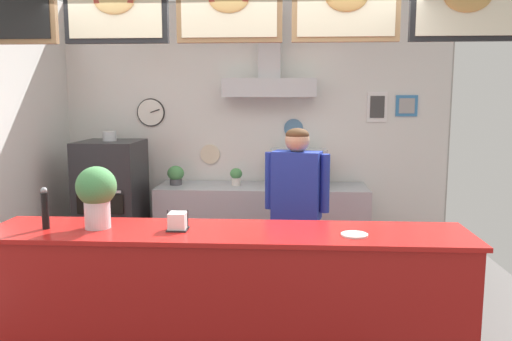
{
  "coord_description": "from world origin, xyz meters",
  "views": [
    {
      "loc": [
        0.39,
        -3.53,
        1.88
      ],
      "look_at": [
        0.13,
        0.7,
        1.27
      ],
      "focal_mm": 35.84,
      "sensor_mm": 36.0,
      "label": 1
    }
  ],
  "objects_px": {
    "basil_vase": "(97,194)",
    "napkin_holder": "(178,222)",
    "shop_worker": "(296,214)",
    "pepper_grinder": "(45,208)",
    "espresso_machine": "(298,168)",
    "pizza_oven": "(112,208)",
    "condiment_plate": "(354,235)",
    "potted_rosemary": "(236,176)",
    "potted_sage": "(176,175)"
  },
  "relations": [
    {
      "from": "potted_rosemary",
      "to": "napkin_holder",
      "type": "height_order",
      "value": "napkin_holder"
    },
    {
      "from": "basil_vase",
      "to": "napkin_holder",
      "type": "relative_size",
      "value": 2.93
    },
    {
      "from": "condiment_plate",
      "to": "pepper_grinder",
      "type": "height_order",
      "value": "pepper_grinder"
    },
    {
      "from": "pizza_oven",
      "to": "potted_rosemary",
      "type": "bearing_deg",
      "value": 10.71
    },
    {
      "from": "basil_vase",
      "to": "napkin_holder",
      "type": "bearing_deg",
      "value": -2.11
    },
    {
      "from": "basil_vase",
      "to": "condiment_plate",
      "type": "xyz_separation_m",
      "value": [
        1.67,
        -0.09,
        -0.22
      ]
    },
    {
      "from": "condiment_plate",
      "to": "shop_worker",
      "type": "bearing_deg",
      "value": 105.81
    },
    {
      "from": "shop_worker",
      "to": "espresso_machine",
      "type": "xyz_separation_m",
      "value": [
        0.04,
        1.11,
        0.24
      ]
    },
    {
      "from": "basil_vase",
      "to": "condiment_plate",
      "type": "relative_size",
      "value": 2.43
    },
    {
      "from": "potted_sage",
      "to": "napkin_holder",
      "type": "height_order",
      "value": "napkin_holder"
    },
    {
      "from": "potted_sage",
      "to": "potted_rosemary",
      "type": "relative_size",
      "value": 1.1
    },
    {
      "from": "pizza_oven",
      "to": "shop_worker",
      "type": "xyz_separation_m",
      "value": [
        1.94,
        -0.89,
        0.17
      ]
    },
    {
      "from": "pizza_oven",
      "to": "condiment_plate",
      "type": "xyz_separation_m",
      "value": [
        2.28,
        -2.09,
        0.31
      ]
    },
    {
      "from": "basil_vase",
      "to": "pepper_grinder",
      "type": "distance_m",
      "value": 0.35
    },
    {
      "from": "shop_worker",
      "to": "potted_rosemary",
      "type": "relative_size",
      "value": 8.45
    },
    {
      "from": "pepper_grinder",
      "to": "pizza_oven",
      "type": "bearing_deg",
      "value": 97.64
    },
    {
      "from": "espresso_machine",
      "to": "pizza_oven",
      "type": "bearing_deg",
      "value": -173.62
    },
    {
      "from": "potted_sage",
      "to": "napkin_holder",
      "type": "distance_m",
      "value": 2.33
    },
    {
      "from": "basil_vase",
      "to": "pizza_oven",
      "type": "bearing_deg",
      "value": 106.89
    },
    {
      "from": "espresso_machine",
      "to": "pepper_grinder",
      "type": "bearing_deg",
      "value": -126.98
    },
    {
      "from": "pizza_oven",
      "to": "basil_vase",
      "type": "height_order",
      "value": "pizza_oven"
    },
    {
      "from": "potted_rosemary",
      "to": "pepper_grinder",
      "type": "relative_size",
      "value": 0.69
    },
    {
      "from": "potted_sage",
      "to": "pepper_grinder",
      "type": "relative_size",
      "value": 0.76
    },
    {
      "from": "espresso_machine",
      "to": "potted_rosemary",
      "type": "bearing_deg",
      "value": 177.82
    },
    {
      "from": "napkin_holder",
      "to": "shop_worker",
      "type": "bearing_deg",
      "value": 54.92
    },
    {
      "from": "potted_sage",
      "to": "condiment_plate",
      "type": "relative_size",
      "value": 1.25
    },
    {
      "from": "shop_worker",
      "to": "potted_rosemary",
      "type": "xyz_separation_m",
      "value": [
        -0.64,
        1.13,
        0.15
      ]
    },
    {
      "from": "potted_rosemary",
      "to": "condiment_plate",
      "type": "xyz_separation_m",
      "value": [
        0.97,
        -2.33,
        -0.0
      ]
    },
    {
      "from": "napkin_holder",
      "to": "potted_rosemary",
      "type": "bearing_deg",
      "value": 86.06
    },
    {
      "from": "shop_worker",
      "to": "pepper_grinder",
      "type": "distance_m",
      "value": 2.04
    },
    {
      "from": "espresso_machine",
      "to": "condiment_plate",
      "type": "height_order",
      "value": "espresso_machine"
    },
    {
      "from": "pepper_grinder",
      "to": "potted_rosemary",
      "type": "bearing_deg",
      "value": 65.77
    },
    {
      "from": "pepper_grinder",
      "to": "napkin_holder",
      "type": "relative_size",
      "value": 1.98
    },
    {
      "from": "pizza_oven",
      "to": "pepper_grinder",
      "type": "xyz_separation_m",
      "value": [
        0.27,
        -2.04,
        0.45
      ]
    },
    {
      "from": "potted_sage",
      "to": "napkin_holder",
      "type": "bearing_deg",
      "value": -77.31
    },
    {
      "from": "pepper_grinder",
      "to": "napkin_holder",
      "type": "height_order",
      "value": "pepper_grinder"
    },
    {
      "from": "potted_sage",
      "to": "pepper_grinder",
      "type": "height_order",
      "value": "pepper_grinder"
    },
    {
      "from": "shop_worker",
      "to": "pepper_grinder",
      "type": "height_order",
      "value": "shop_worker"
    },
    {
      "from": "condiment_plate",
      "to": "pepper_grinder",
      "type": "xyz_separation_m",
      "value": [
        -2.0,
        0.05,
        0.13
      ]
    },
    {
      "from": "potted_sage",
      "to": "potted_rosemary",
      "type": "xyz_separation_m",
      "value": [
        0.67,
        -0.01,
        -0.0
      ]
    },
    {
      "from": "potted_sage",
      "to": "basil_vase",
      "type": "xyz_separation_m",
      "value": [
        -0.03,
        -2.25,
        0.21
      ]
    },
    {
      "from": "shop_worker",
      "to": "potted_rosemary",
      "type": "bearing_deg",
      "value": -46.44
    },
    {
      "from": "potted_rosemary",
      "to": "potted_sage",
      "type": "bearing_deg",
      "value": 179.16
    },
    {
      "from": "shop_worker",
      "to": "napkin_holder",
      "type": "distance_m",
      "value": 1.39
    },
    {
      "from": "espresso_machine",
      "to": "condiment_plate",
      "type": "distance_m",
      "value": 2.33
    },
    {
      "from": "potted_sage",
      "to": "napkin_holder",
      "type": "xyz_separation_m",
      "value": [
        0.51,
        -2.27,
        0.04
      ]
    },
    {
      "from": "potted_sage",
      "to": "condiment_plate",
      "type": "xyz_separation_m",
      "value": [
        1.64,
        -2.34,
        -0.01
      ]
    },
    {
      "from": "shop_worker",
      "to": "pizza_oven",
      "type": "bearing_deg",
      "value": -10.36
    },
    {
      "from": "potted_rosemary",
      "to": "shop_worker",
      "type": "bearing_deg",
      "value": -60.71
    },
    {
      "from": "basil_vase",
      "to": "napkin_holder",
      "type": "distance_m",
      "value": 0.57
    }
  ]
}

